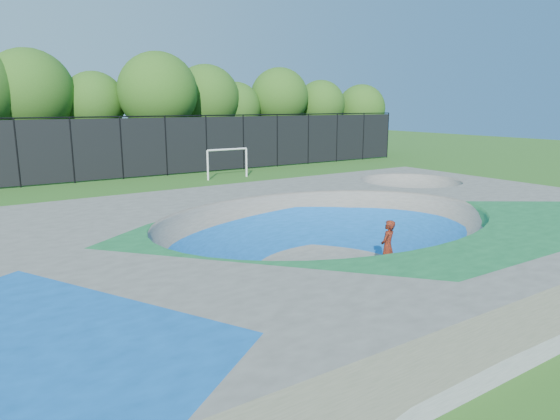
{
  "coord_description": "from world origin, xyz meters",
  "views": [
    {
      "loc": [
        -9.39,
        -11.39,
        4.79
      ],
      "look_at": [
        0.23,
        3.0,
        1.1
      ],
      "focal_mm": 32.0,
      "sensor_mm": 36.0,
      "label": 1
    }
  ],
  "objects": [
    {
      "name": "ground",
      "position": [
        0.0,
        0.0,
        0.0
      ],
      "size": [
        120.0,
        120.0,
        0.0
      ],
      "primitive_type": "plane",
      "color": "#275A19",
      "rests_on": "ground"
    },
    {
      "name": "skate_deck",
      "position": [
        0.0,
        0.0,
        0.75
      ],
      "size": [
        22.0,
        14.0,
        1.5
      ],
      "primitive_type": "cube",
      "color": "gray",
      "rests_on": "ground"
    },
    {
      "name": "skater",
      "position": [
        0.76,
        -1.72,
        0.79
      ],
      "size": [
        0.67,
        0.56,
        1.58
      ],
      "primitive_type": "imported",
      "rotation": [
        0.0,
        0.0,
        3.51
      ],
      "color": "#B02C0E",
      "rests_on": "ground"
    },
    {
      "name": "skateboard",
      "position": [
        0.76,
        -1.72,
        0.03
      ],
      "size": [
        0.81,
        0.44,
        0.05
      ],
      "primitive_type": "cube",
      "rotation": [
        0.0,
        0.0,
        0.3
      ],
      "color": "black",
      "rests_on": "ground"
    },
    {
      "name": "soccer_goal",
      "position": [
        5.8,
        17.51,
        1.35
      ],
      "size": [
        2.96,
        0.12,
        1.96
      ],
      "color": "white",
      "rests_on": "ground"
    },
    {
      "name": "fence",
      "position": [
        0.0,
        21.0,
        2.1
      ],
      "size": [
        48.09,
        0.09,
        4.04
      ],
      "color": "black",
      "rests_on": "ground"
    },
    {
      "name": "treeline",
      "position": [
        -1.86,
        26.06,
        5.18
      ],
      "size": [
        53.99,
        8.24,
        8.55
      ],
      "color": "#453222",
      "rests_on": "ground"
    }
  ]
}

